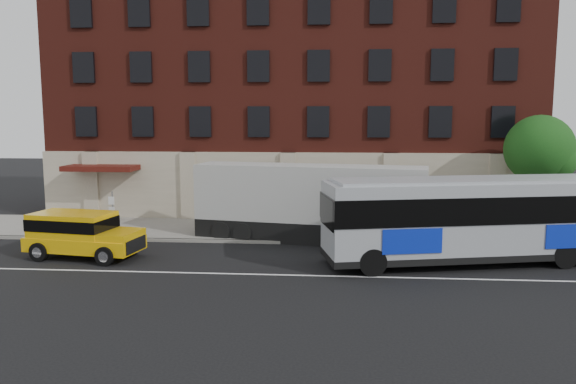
# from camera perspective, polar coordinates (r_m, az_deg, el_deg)

# --- Properties ---
(ground) EXTENTS (120.00, 120.00, 0.00)m
(ground) POSITION_cam_1_polar(r_m,az_deg,el_deg) (22.00, -2.44, -8.80)
(ground) COLOR black
(ground) RESTS_ON ground
(sidewalk) EXTENTS (60.00, 6.00, 0.15)m
(sidewalk) POSITION_cam_1_polar(r_m,az_deg,el_deg) (30.67, -0.39, -3.90)
(sidewalk) COLOR #99968B
(sidewalk) RESTS_ON ground
(kerb) EXTENTS (60.00, 0.25, 0.15)m
(kerb) POSITION_cam_1_polar(r_m,az_deg,el_deg) (27.75, -0.93, -5.14)
(kerb) COLOR #99968B
(kerb) RESTS_ON ground
(lane_line) EXTENTS (60.00, 0.12, 0.01)m
(lane_line) POSITION_cam_1_polar(r_m,az_deg,el_deg) (22.47, -2.28, -8.42)
(lane_line) COLOR white
(lane_line) RESTS_ON ground
(building) EXTENTS (30.00, 12.10, 15.00)m
(building) POSITION_cam_1_polar(r_m,az_deg,el_deg) (37.96, 0.63, 9.72)
(building) COLOR #5A1D15
(building) RESTS_ON sidewalk
(sign_pole) EXTENTS (0.30, 0.20, 2.50)m
(sign_pole) POSITION_cam_1_polar(r_m,az_deg,el_deg) (29.65, -17.50, -1.96)
(sign_pole) COLOR slate
(sign_pole) RESTS_ON ground
(street_tree) EXTENTS (3.60, 3.60, 6.20)m
(street_tree) POSITION_cam_1_polar(r_m,az_deg,el_deg) (32.37, 24.36, 3.77)
(street_tree) COLOR #3E2F1F
(street_tree) RESTS_ON sidewalk
(city_bus) EXTENTS (13.72, 5.71, 3.68)m
(city_bus) POSITION_cam_1_polar(r_m,az_deg,el_deg) (25.10, 19.15, -2.39)
(city_bus) COLOR #A0A4AA
(city_bus) RESTS_ON ground
(yellow_suv) EXTENTS (5.41, 2.92, 2.02)m
(yellow_suv) POSITION_cam_1_polar(r_m,az_deg,el_deg) (26.53, -20.53, -3.85)
(yellow_suv) COLOR yellow
(yellow_suv) RESTS_ON ground
(shipping_container) EXTENTS (11.76, 4.31, 3.84)m
(shipping_container) POSITION_cam_1_polar(r_m,az_deg,el_deg) (28.09, 2.21, -1.20)
(shipping_container) COLOR black
(shipping_container) RESTS_ON ground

